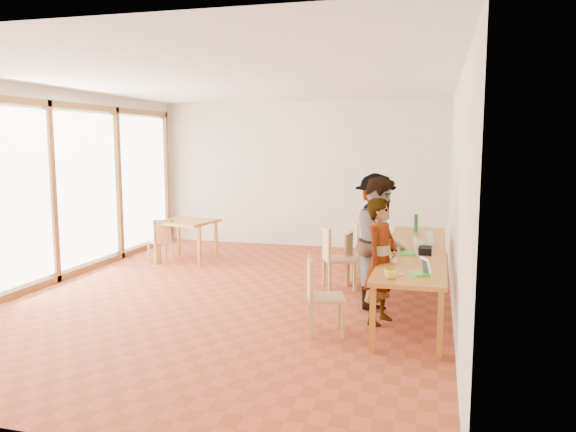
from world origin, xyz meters
name	(u,v)px	position (x,y,z in m)	size (l,w,h in m)	color
ground	(234,295)	(0.00, 0.00, 0.00)	(8.00, 8.00, 0.00)	#AC4529
wall_back	(301,174)	(0.00, 4.00, 1.50)	(6.00, 0.10, 3.00)	silver
wall_front	(35,238)	(0.00, -4.00, 1.50)	(6.00, 0.10, 3.00)	silver
wall_right	(456,196)	(3.00, 0.00, 1.50)	(0.10, 8.00, 3.00)	silver
window_wall	(51,186)	(-2.96, 0.00, 1.50)	(0.10, 8.00, 3.00)	white
ceiling	(231,79)	(0.00, 0.00, 3.02)	(6.00, 8.00, 0.04)	white
communal_table	(415,252)	(2.50, 0.26, 0.70)	(0.80, 4.00, 0.75)	orange
side_table	(188,225)	(-1.63, 1.98, 0.67)	(0.90, 0.90, 0.75)	orange
chair_near	(318,288)	(1.49, -1.27, 0.54)	(0.51, 0.51, 0.46)	tan
chair_mid	(333,251)	(1.30, 0.69, 0.57)	(0.57, 0.57, 0.50)	tan
chair_far	(354,253)	(1.56, 1.06, 0.49)	(0.40, 0.40, 0.42)	tan
chair_empty	(362,240)	(1.53, 2.17, 0.49)	(0.45, 0.45, 0.43)	tan
chair_spare	(162,236)	(-2.00, 1.69, 0.50)	(0.53, 0.53, 0.43)	tan
person_near	(381,261)	(2.14, -0.69, 0.76)	(0.55, 0.36, 1.52)	gray
person_mid	(380,241)	(2.05, 0.08, 0.86)	(0.84, 0.65, 1.73)	gray
person_far	(375,228)	(1.85, 1.29, 0.85)	(1.10, 0.63, 1.70)	gray
laptop_near	(422,270)	(2.64, -1.23, 0.80)	(0.26, 0.28, 0.19)	green
laptop_mid	(412,250)	(2.48, -0.14, 0.81)	(0.23, 0.27, 0.22)	green
laptop_far	(427,242)	(2.65, 0.54, 0.81)	(0.28, 0.29, 0.20)	green
yellow_mug	(391,274)	(2.32, -1.52, 0.80)	(0.13, 0.13, 0.11)	gold
green_bottle	(416,223)	(2.45, 1.75, 0.89)	(0.07, 0.07, 0.28)	#1F7132
clear_glass	(420,244)	(2.57, 0.38, 0.80)	(0.07, 0.07, 0.09)	silver
condiment_cup	(394,260)	(2.29, -0.69, 0.78)	(0.08, 0.08, 0.06)	white
pink_phone	(401,275)	(2.41, -1.33, 0.76)	(0.05, 0.10, 0.01)	#F95386
black_pouch	(425,250)	(2.64, -0.06, 0.80)	(0.16, 0.26, 0.09)	black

